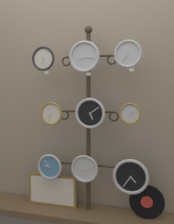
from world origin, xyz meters
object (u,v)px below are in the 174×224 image
clock_middle_center (90,113)px  clock_bottom_center (85,169)px  clock_top_center (84,57)px  clock_bottom_right (131,177)px  clock_top_left (43,59)px  clock_top_right (128,54)px  picture_frame (52,190)px  clock_middle_left (51,114)px  clock_middle_right (130,114)px  vinyl_record (147,202)px  clock_bottom_left (50,167)px  display_stand (88,153)px

clock_middle_center → clock_bottom_center: (-0.06, 0.04, -0.53)m
clock_top_center → clock_middle_center: bearing=-27.1°
clock_bottom_center → clock_middle_center: bearing=-29.4°
clock_bottom_right → clock_middle_center: bearing=-176.4°
clock_top_left → clock_top_right: bearing=0.2°
picture_frame → clock_middle_left: bearing=-66.0°
clock_top_left → clock_middle_right: bearing=-1.8°
clock_bottom_center → picture_frame: size_ratio=0.52×
vinyl_record → picture_frame: size_ratio=0.62×
clock_bottom_left → vinyl_record: size_ratio=0.79×
display_stand → vinyl_record: bearing=-4.0°
clock_top_center → clock_middle_right: 0.66m
clock_top_right → vinyl_record: 1.34m
display_stand → vinyl_record: display_stand is taller
display_stand → clock_top_right: bearing=-11.9°
clock_bottom_center → vinyl_record: bearing=4.2°
clock_top_left → clock_middle_right: clock_top_left is taller
clock_top_right → clock_bottom_right: bearing=-19.1°
clock_top_left → display_stand: bearing=11.0°
display_stand → picture_frame: (-0.38, -0.02, -0.41)m
clock_top_left → clock_bottom_center: clock_top_left is taller
clock_middle_center → vinyl_record: (0.51, 0.08, -0.80)m
clock_top_right → clock_bottom_center: clock_top_right is taller
clock_middle_center → vinyl_record: size_ratio=0.88×
clock_top_center → clock_middle_center: clock_top_center is taller
clock_bottom_left → clock_middle_center: bearing=-4.0°
clock_top_left → clock_middle_left: clock_top_left is taller
clock_bottom_center → picture_frame: 0.46m
clock_middle_center → clock_middle_right: bearing=1.4°
clock_bottom_center → vinyl_record: 0.64m
clock_middle_center → vinyl_record: 0.95m
clock_bottom_left → picture_frame: size_ratio=0.49×
clock_middle_left → clock_middle_right: bearing=-1.4°
clock_bottom_left → picture_frame: (-0.01, 0.07, -0.26)m
clock_top_center → clock_bottom_left: bearing=-179.4°
clock_top_right → clock_bottom_left: (-0.75, -0.01, -1.06)m
clock_top_center → clock_bottom_right: size_ratio=0.89×
clock_bottom_center → vinyl_record: clock_bottom_center is taller
display_stand → clock_top_right: 0.99m
display_stand → clock_bottom_right: size_ratio=5.65×
display_stand → clock_bottom_left: (-0.37, -0.09, -0.15)m
display_stand → clock_middle_right: (0.41, -0.11, 0.40)m
clock_middle_left → clock_top_left: bearing=175.1°
clock_middle_center → picture_frame: clock_middle_center is taller
clock_middle_right → clock_bottom_left: size_ratio=0.75×
clock_bottom_right → picture_frame: bearing=174.6°
clock_top_right → clock_middle_center: (-0.33, -0.04, -0.52)m
clock_middle_left → clock_middle_center: 0.40m
clock_bottom_right → vinyl_record: 0.28m
display_stand → clock_middle_left: size_ratio=8.16×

